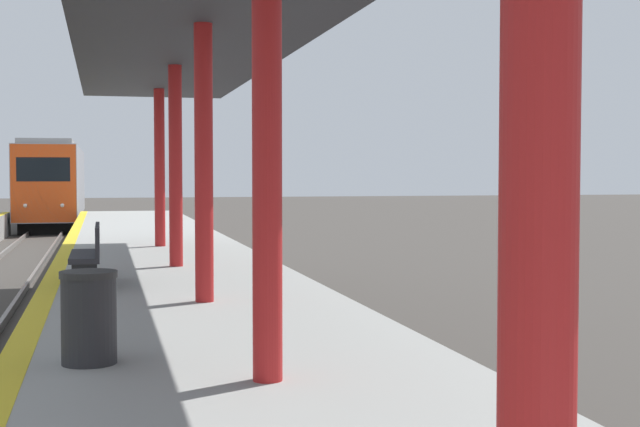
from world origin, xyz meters
name	(u,v)px	position (x,y,z in m)	size (l,w,h in m)	color
train	(54,184)	(0.00, 46.94, 2.16)	(2.77, 16.87, 4.24)	black
station_canopy	(203,25)	(3.76, 10.45, 4.66)	(3.49, 23.31, 3.88)	red
trash_bin	(89,317)	(2.32, 6.81, 1.42)	(0.51, 0.51, 0.84)	#262628
bench	(89,253)	(2.25, 12.69, 1.49)	(0.44, 1.81, 0.92)	#28282D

